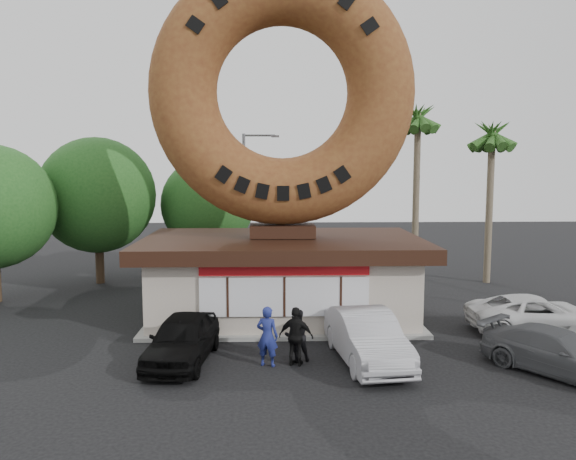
# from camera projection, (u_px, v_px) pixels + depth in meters

# --- Properties ---
(ground) EXTENTS (90.00, 90.00, 0.00)m
(ground) POSITION_uv_depth(u_px,v_px,m) (287.00, 369.00, 17.09)
(ground) COLOR black
(ground) RESTS_ON ground
(donut_shop) EXTENTS (11.20, 7.20, 3.80)m
(donut_shop) POSITION_uv_depth(u_px,v_px,m) (283.00, 274.00, 22.83)
(donut_shop) COLOR beige
(donut_shop) RESTS_ON ground
(giant_donut) EXTENTS (10.44, 2.66, 10.44)m
(giant_donut) POSITION_uv_depth(u_px,v_px,m) (282.00, 93.00, 22.02)
(giant_donut) COLOR brown
(giant_donut) RESTS_ON donut_shop
(tree_west) EXTENTS (6.00, 6.00, 7.65)m
(tree_west) POSITION_uv_depth(u_px,v_px,m) (97.00, 195.00, 29.18)
(tree_west) COLOR #473321
(tree_west) RESTS_ON ground
(tree_mid) EXTENTS (5.20, 5.20, 6.63)m
(tree_mid) POSITION_uv_depth(u_px,v_px,m) (208.00, 204.00, 31.40)
(tree_mid) COLOR #473321
(tree_mid) RESTS_ON ground
(palm_near) EXTENTS (2.60, 2.60, 9.75)m
(palm_near) POSITION_uv_depth(u_px,v_px,m) (418.00, 124.00, 30.27)
(palm_near) COLOR #726651
(palm_near) RESTS_ON ground
(palm_far) EXTENTS (2.60, 2.60, 8.75)m
(palm_far) POSITION_uv_depth(u_px,v_px,m) (492.00, 140.00, 29.00)
(palm_far) COLOR #726651
(palm_far) RESTS_ON ground
(street_lamp) EXTENTS (2.11, 0.20, 8.00)m
(street_lamp) POSITION_uv_depth(u_px,v_px,m) (247.00, 195.00, 32.41)
(street_lamp) COLOR #59595E
(street_lamp) RESTS_ON ground
(person_left) EXTENTS (0.79, 0.64, 1.88)m
(person_left) POSITION_uv_depth(u_px,v_px,m) (267.00, 336.00, 17.26)
(person_left) COLOR navy
(person_left) RESTS_ON ground
(person_center) EXTENTS (0.95, 0.82, 1.67)m
(person_center) POSITION_uv_depth(u_px,v_px,m) (297.00, 335.00, 17.70)
(person_center) COLOR black
(person_center) RESTS_ON ground
(person_right) EXTENTS (1.15, 0.70, 1.84)m
(person_right) POSITION_uv_depth(u_px,v_px,m) (296.00, 336.00, 17.30)
(person_right) COLOR black
(person_right) RESTS_ON ground
(car_black) EXTENTS (2.24, 4.55, 1.49)m
(car_black) POSITION_uv_depth(u_px,v_px,m) (182.00, 339.00, 17.64)
(car_black) COLOR black
(car_black) RESTS_ON ground
(car_silver) EXTENTS (2.30, 5.03, 1.60)m
(car_silver) POSITION_uv_depth(u_px,v_px,m) (367.00, 337.00, 17.63)
(car_silver) COLOR #A9A9AE
(car_silver) RESTS_ON ground
(car_grey) EXTENTS (4.24, 4.69, 1.31)m
(car_grey) POSITION_uv_depth(u_px,v_px,m) (558.00, 352.00, 16.62)
(car_grey) COLOR #515356
(car_grey) RESTS_ON ground
(car_white) EXTENTS (4.94, 2.31, 1.37)m
(car_white) POSITION_uv_depth(u_px,v_px,m) (536.00, 314.00, 20.80)
(car_white) COLOR silver
(car_white) RESTS_ON ground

